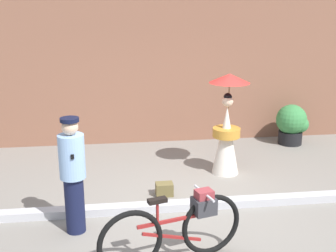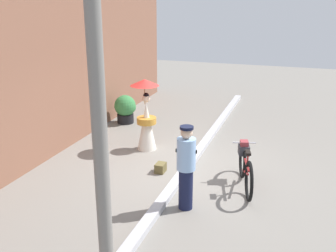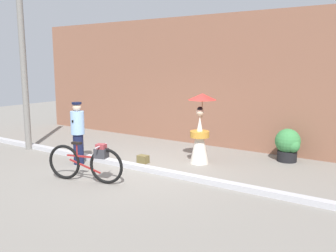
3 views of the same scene
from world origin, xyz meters
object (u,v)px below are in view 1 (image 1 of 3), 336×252
at_px(bicycle_near_officer, 177,227).
at_px(backpack_on_pavement, 164,189).
at_px(person_officer, 73,173).
at_px(potted_plant_by_door, 292,123).
at_px(person_with_parasol, 227,127).

bearing_deg(bicycle_near_officer, backpack_on_pavement, 87.64).
xyz_separation_m(person_officer, potted_plant_by_door, (4.39, 3.22, -0.38)).
bearing_deg(person_officer, bicycle_near_officer, -35.47).
relative_size(bicycle_near_officer, person_officer, 1.11).
xyz_separation_m(potted_plant_by_door, backpack_on_pavement, (-3.06, -2.26, -0.35)).
bearing_deg(person_officer, potted_plant_by_door, 36.30).
distance_m(person_officer, potted_plant_by_door, 5.46).
height_order(bicycle_near_officer, person_with_parasol, person_with_parasol).
distance_m(bicycle_near_officer, person_with_parasol, 3.01).
relative_size(bicycle_near_officer, backpack_on_pavement, 6.42).
relative_size(potted_plant_by_door, backpack_on_pavement, 3.16).
bearing_deg(backpack_on_pavement, bicycle_near_officer, -92.36).
height_order(person_officer, person_with_parasol, person_with_parasol).
distance_m(person_officer, backpack_on_pavement, 1.80).
bearing_deg(backpack_on_pavement, potted_plant_by_door, 36.38).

